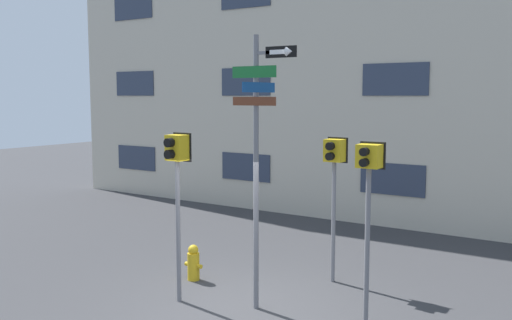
{
  "coord_description": "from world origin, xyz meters",
  "views": [
    {
      "loc": [
        5.31,
        -7.54,
        3.58
      ],
      "look_at": [
        0.18,
        0.23,
        2.53
      ],
      "focal_mm": 40.0,
      "sensor_mm": 36.0,
      "label": 1
    }
  ],
  "objects_px": {
    "pedestrian_signal_right": "(368,183)",
    "fire_hydrant": "(193,263)",
    "pedestrian_signal_across": "(334,168)",
    "street_sign_pole": "(258,148)",
    "pedestrian_signal_left": "(177,169)"
  },
  "relations": [
    {
      "from": "pedestrian_signal_right",
      "to": "fire_hydrant",
      "type": "xyz_separation_m",
      "value": [
        -3.67,
        0.24,
        -1.93
      ]
    },
    {
      "from": "pedestrian_signal_right",
      "to": "street_sign_pole",
      "type": "bearing_deg",
      "value": -169.35
    },
    {
      "from": "pedestrian_signal_right",
      "to": "pedestrian_signal_left",
      "type": "bearing_deg",
      "value": -165.75
    },
    {
      "from": "street_sign_pole",
      "to": "pedestrian_signal_across",
      "type": "xyz_separation_m",
      "value": [
        0.42,
        1.98,
        -0.51
      ]
    },
    {
      "from": "pedestrian_signal_across",
      "to": "fire_hydrant",
      "type": "xyz_separation_m",
      "value": [
        -2.31,
        -1.41,
        -1.89
      ]
    },
    {
      "from": "pedestrian_signal_across",
      "to": "pedestrian_signal_right",
      "type": "bearing_deg",
      "value": -50.28
    },
    {
      "from": "street_sign_pole",
      "to": "pedestrian_signal_across",
      "type": "relative_size",
      "value": 1.63
    },
    {
      "from": "street_sign_pole",
      "to": "pedestrian_signal_across",
      "type": "height_order",
      "value": "street_sign_pole"
    },
    {
      "from": "pedestrian_signal_right",
      "to": "pedestrian_signal_across",
      "type": "xyz_separation_m",
      "value": [
        -1.37,
        1.65,
        -0.04
      ]
    },
    {
      "from": "pedestrian_signal_left",
      "to": "fire_hydrant",
      "type": "height_order",
      "value": "pedestrian_signal_left"
    },
    {
      "from": "pedestrian_signal_left",
      "to": "fire_hydrant",
      "type": "distance_m",
      "value": 2.31
    },
    {
      "from": "fire_hydrant",
      "to": "pedestrian_signal_across",
      "type": "bearing_deg",
      "value": 31.35
    },
    {
      "from": "street_sign_pole",
      "to": "pedestrian_signal_right",
      "type": "relative_size",
      "value": 1.58
    },
    {
      "from": "pedestrian_signal_left",
      "to": "pedestrian_signal_right",
      "type": "distance_m",
      "value": 3.25
    },
    {
      "from": "fire_hydrant",
      "to": "pedestrian_signal_right",
      "type": "bearing_deg",
      "value": -3.73
    }
  ]
}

